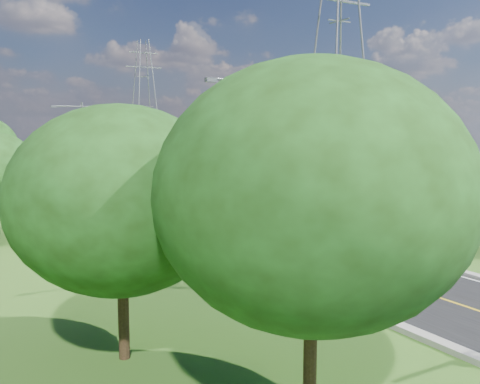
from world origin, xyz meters
name	(u,v)px	position (x,y,z in m)	size (l,w,h in m)	color
ground	(103,186)	(0.00, 60.00, 0.00)	(260.00, 260.00, 0.00)	#255518
road	(91,182)	(0.00, 66.00, 0.03)	(8.00, 150.00, 0.06)	black
curb_left	(59,183)	(-4.25, 66.00, 0.11)	(0.50, 150.00, 0.22)	gray
curb_right	(121,180)	(4.25, 66.00, 0.11)	(0.50, 150.00, 0.22)	gray
speed_limit_sign	(217,188)	(5.20, 37.98, 1.60)	(0.55, 0.09, 2.40)	slate
overpass	(16,148)	(0.00, 140.00, 2.41)	(30.00, 3.00, 3.20)	gray
streetlight_near_left	(264,163)	(-6.00, 12.00, 5.94)	(5.90, 0.25, 10.00)	slate
streetlight_mid_left	(83,144)	(-6.00, 45.00, 5.94)	(5.90, 0.25, 10.00)	slate
streetlight_far_right	(107,138)	(6.00, 78.00, 5.94)	(5.90, 0.25, 10.00)	slate
power_tower_near	(338,71)	(22.00, 40.00, 14.01)	(9.00, 6.40, 28.00)	slate
power_tower_far	(144,100)	(26.00, 115.00, 14.01)	(9.00, 6.40, 28.00)	slate
tree_la	(120,200)	(-14.00, 8.00, 5.27)	(7.14, 7.14, 8.30)	black
tree_lf	(313,195)	(-11.00, 2.00, 5.89)	(7.98, 7.98, 9.28)	black
tree_rb	(357,155)	(16.00, 30.00, 4.95)	(6.72, 6.72, 7.82)	black
tree_rc	(234,153)	(15.00, 52.00, 4.33)	(5.88, 5.88, 6.84)	black
tree_rd	(175,141)	(17.00, 76.00, 5.27)	(7.14, 7.14, 8.30)	black
tree_re	(118,145)	(14.50, 100.00, 4.02)	(5.46, 5.46, 6.35)	black
tree_rf	(107,140)	(18.00, 120.00, 4.64)	(6.30, 6.30, 7.33)	black
bus_outbound	(120,174)	(1.98, 59.17, 1.60)	(2.59, 11.09, 3.09)	white
bus_inbound	(134,183)	(-0.80, 45.50, 1.75)	(2.84, 12.14, 3.38)	beige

